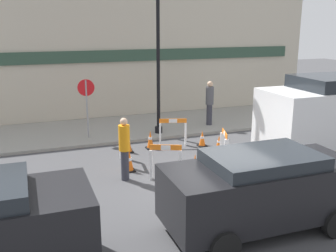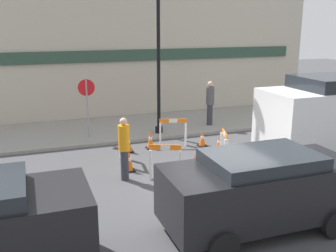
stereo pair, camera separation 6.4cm
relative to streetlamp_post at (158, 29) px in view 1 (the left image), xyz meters
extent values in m
plane|color=#424244|center=(-0.20, -5.09, -3.96)|extent=(60.00, 60.00, 0.00)
cube|color=gray|center=(-0.20, 1.34, -3.91)|extent=(18.00, 3.85, 0.11)
cube|color=#BCB29E|center=(-0.20, 3.35, -1.21)|extent=(18.00, 0.12, 5.50)
cube|color=#2D4738|center=(-0.20, 3.24, -1.16)|extent=(16.20, 0.10, 0.50)
cylinder|color=black|center=(0.00, 0.00, -3.74)|extent=(0.29, 0.29, 0.24)
cylinder|color=black|center=(0.00, 0.00, -1.01)|extent=(0.13, 0.13, 5.68)
cylinder|color=gray|center=(-2.63, 0.29, -2.80)|extent=(0.06, 0.06, 2.11)
cylinder|color=red|center=(-2.63, 0.29, -2.01)|extent=(0.60, 0.10, 0.60)
cube|color=white|center=(-1.62, -4.08, -3.53)|extent=(0.11, 0.14, 0.86)
cube|color=white|center=(-0.87, -4.40, -3.53)|extent=(0.11, 0.14, 0.86)
cube|color=orange|center=(-1.25, -4.24, -3.03)|extent=(0.81, 0.37, 0.15)
cube|color=white|center=(-1.25, -4.24, -3.03)|extent=(0.25, 0.13, 0.14)
cube|color=white|center=(0.83, -3.85, -3.54)|extent=(0.14, 0.10, 0.84)
cube|color=white|center=(1.05, -3.16, -3.54)|extent=(0.14, 0.10, 0.84)
cube|color=orange|center=(0.94, -3.50, -3.05)|extent=(0.26, 0.76, 0.15)
cube|color=white|center=(0.94, -3.50, -3.05)|extent=(0.10, 0.23, 0.14)
cube|color=white|center=(0.48, -1.53, -3.55)|extent=(0.10, 0.14, 0.82)
cube|color=white|center=(-0.38, -1.27, -3.55)|extent=(0.10, 0.14, 0.82)
cube|color=orange|center=(0.05, -1.40, -3.06)|extent=(0.92, 0.31, 0.15)
cube|color=white|center=(0.05, -1.40, -3.06)|extent=(0.28, 0.11, 0.14)
cube|color=white|center=(-1.96, -2.09, -3.49)|extent=(0.14, 0.08, 0.94)
cube|color=white|center=(-2.06, -2.88, -3.49)|extent=(0.14, 0.08, 0.94)
cube|color=orange|center=(-2.01, -2.49, -2.95)|extent=(0.13, 0.85, 0.15)
cube|color=white|center=(-2.01, -2.49, -2.95)|extent=(0.06, 0.26, 0.14)
cube|color=black|center=(-0.40, -4.32, -3.94)|extent=(0.30, 0.30, 0.04)
cone|color=orange|center=(-0.40, -4.32, -3.61)|extent=(0.22, 0.23, 0.63)
cylinder|color=white|center=(-0.40, -4.32, -3.58)|extent=(0.13, 0.13, 0.09)
cube|color=black|center=(0.98, -1.83, -3.94)|extent=(0.30, 0.30, 0.04)
cone|color=orange|center=(0.98, -1.83, -3.66)|extent=(0.23, 0.22, 0.52)
cylinder|color=white|center=(0.98, -1.83, -3.64)|extent=(0.13, 0.13, 0.07)
cube|color=black|center=(-1.61, -1.58, -3.94)|extent=(0.30, 0.30, 0.04)
cone|color=orange|center=(-1.61, -1.58, -3.64)|extent=(0.23, 0.22, 0.56)
cylinder|color=white|center=(-1.61, -1.58, -3.61)|extent=(0.13, 0.13, 0.08)
cube|color=black|center=(-2.02, -3.28, -3.94)|extent=(0.30, 0.30, 0.04)
cone|color=orange|center=(-2.02, -3.28, -3.62)|extent=(0.23, 0.23, 0.60)
cylinder|color=white|center=(-2.02, -3.28, -3.59)|extent=(0.13, 0.13, 0.08)
cube|color=black|center=(-0.80, -1.45, -3.94)|extent=(0.30, 0.30, 0.04)
cone|color=orange|center=(-0.80, -1.45, -3.62)|extent=(0.22, 0.22, 0.60)
cylinder|color=white|center=(-0.80, -1.45, -3.59)|extent=(0.13, 0.13, 0.08)
cube|color=black|center=(1.36, -2.37, -3.94)|extent=(0.30, 0.30, 0.04)
cone|color=orange|center=(1.36, -2.37, -3.70)|extent=(0.23, 0.22, 0.45)
cylinder|color=white|center=(1.36, -2.37, -3.68)|extent=(0.13, 0.13, 0.06)
cylinder|color=#33333D|center=(-2.29, -3.86, -3.54)|extent=(0.30, 0.30, 0.85)
cylinder|color=orange|center=(-2.29, -3.86, -2.76)|extent=(0.41, 0.41, 0.71)
sphere|color=#DBAD89|center=(-2.29, -3.86, -2.31)|extent=(0.27, 0.27, 0.20)
cylinder|color=#33333D|center=(2.35, 0.42, -3.42)|extent=(0.24, 0.24, 0.86)
cylinder|color=#4C4C51|center=(2.35, 0.42, -2.63)|extent=(0.33, 0.33, 0.72)
sphere|color=#DBAD89|center=(2.35, 0.42, -2.16)|extent=(0.23, 0.23, 0.23)
cylinder|color=black|center=(-4.61, -6.54, -3.66)|extent=(0.60, 0.18, 0.60)
cube|color=black|center=(-0.31, -7.41, -3.11)|extent=(4.05, 1.65, 1.11)
cube|color=#1E2328|center=(-0.31, -7.41, -2.55)|extent=(2.23, 1.52, 0.51)
cylinder|color=black|center=(0.95, -6.58, -3.66)|extent=(0.60, 0.18, 0.60)
cylinder|color=black|center=(0.95, -8.24, -3.66)|extent=(0.60, 0.18, 0.60)
cylinder|color=black|center=(-1.56, -6.58, -3.66)|extent=(0.60, 0.18, 0.60)
cylinder|color=black|center=(-1.56, -8.24, -3.66)|extent=(0.60, 0.18, 0.60)
cube|color=white|center=(4.59, -4.07, -2.71)|extent=(4.84, 2.01, 1.90)
cylinder|color=black|center=(3.09, -3.06, -3.66)|extent=(0.60, 0.18, 0.60)
cylinder|color=black|center=(3.09, -5.08, -3.66)|extent=(0.60, 0.18, 0.60)
camera|label=1|loc=(-4.68, -13.75, 0.23)|focal=42.00mm
camera|label=2|loc=(-4.62, -13.77, 0.23)|focal=42.00mm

